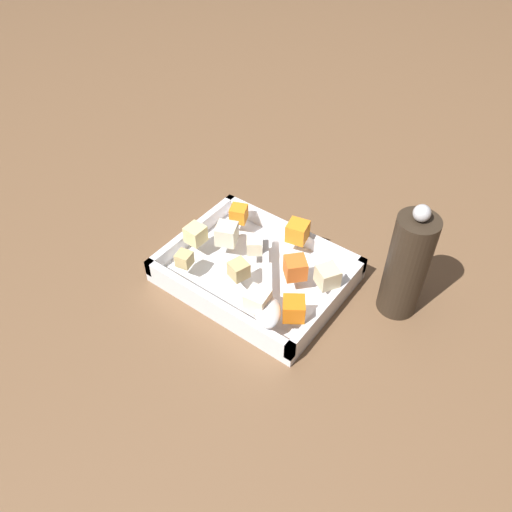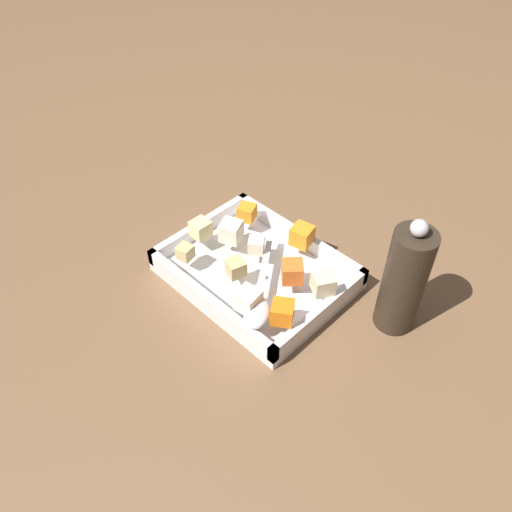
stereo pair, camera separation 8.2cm
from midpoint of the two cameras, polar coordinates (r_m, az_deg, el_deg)
name	(u,v)px [view 1 (the left image)]	position (r m, az deg, el deg)	size (l,w,h in m)	color
ground_plane	(271,278)	(0.86, -1.12, -2.57)	(4.00, 4.00, 0.00)	brown
baking_dish	(256,273)	(0.85, -2.77, -2.04)	(0.28, 0.22, 0.04)	silver
carrot_chunk_near_right	(239,214)	(0.89, -4.55, 4.52)	(0.03, 0.03, 0.03)	orange
carrot_chunk_heap_side	(294,309)	(0.74, 0.98, -5.95)	(0.03, 0.03, 0.03)	orange
carrot_chunk_far_right	(298,231)	(0.85, 1.83, 2.58)	(0.03, 0.03, 0.03)	orange
carrot_chunk_front_center	(295,268)	(0.79, 1.38, -1.45)	(0.03, 0.03, 0.03)	orange
potato_chunk_corner_sw	(254,246)	(0.83, -3.01, 1.01)	(0.02, 0.02, 0.02)	beige
potato_chunk_corner_ne	(184,259)	(0.83, -10.68, -0.47)	(0.02, 0.02, 0.02)	tan
potato_chunk_rim_edge	(239,270)	(0.80, -4.86, -1.64)	(0.03, 0.03, 0.03)	tan
potato_chunk_mid_left	(195,234)	(0.86, -9.36, 2.24)	(0.03, 0.03, 0.03)	#E0CC89
potato_chunk_near_left	(328,276)	(0.78, 4.88, -2.38)	(0.03, 0.03, 0.03)	beige
parsnip_chunk_heap_top	(227,234)	(0.85, -5.99, 2.31)	(0.03, 0.03, 0.03)	beige
parsnip_chunk_corner_nw	(258,300)	(0.75, -2.97, -5.04)	(0.03, 0.03, 0.03)	silver
serving_spoon	(268,305)	(0.75, -1.82, -5.51)	(0.14, 0.18, 0.02)	silver
pepper_mill	(407,265)	(0.77, 13.30, -1.14)	(0.06, 0.06, 0.20)	#2D2319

